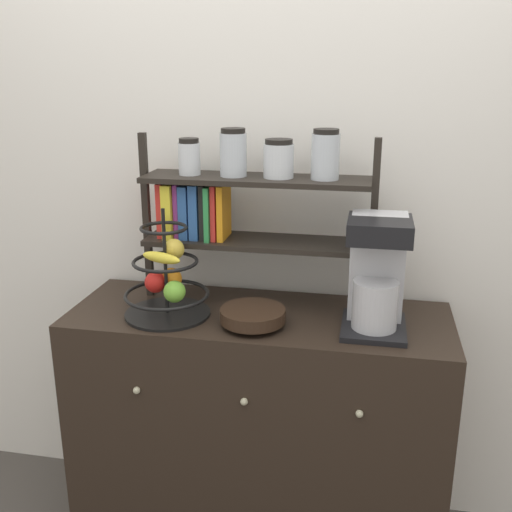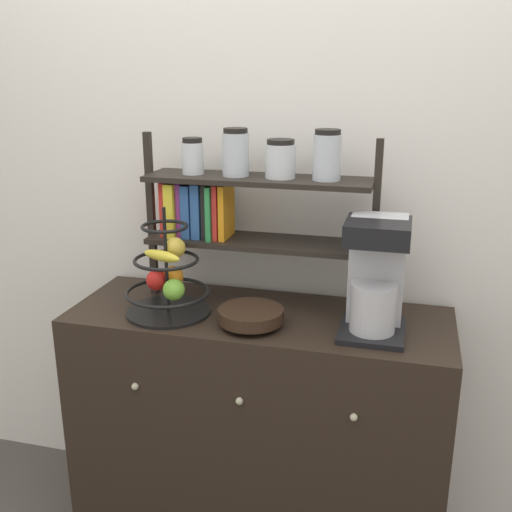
% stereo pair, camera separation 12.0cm
% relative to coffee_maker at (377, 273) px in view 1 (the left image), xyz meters
% --- Properties ---
extents(wall_back, '(7.00, 0.05, 2.60)m').
position_rel_coffee_maker_xyz_m(wall_back, '(-0.38, 0.31, 0.22)').
color(wall_back, silver).
rests_on(wall_back, ground_plane).
extents(sideboard, '(1.30, 0.49, 0.90)m').
position_rel_coffee_maker_xyz_m(sideboard, '(-0.38, 0.03, -0.63)').
color(sideboard, black).
rests_on(sideboard, ground_plane).
extents(coffee_maker, '(0.20, 0.24, 0.37)m').
position_rel_coffee_maker_xyz_m(coffee_maker, '(0.00, 0.00, 0.00)').
color(coffee_maker, black).
rests_on(coffee_maker, sideboard).
extents(fruit_stand, '(0.29, 0.29, 0.37)m').
position_rel_coffee_maker_xyz_m(fruit_stand, '(-0.68, -0.03, -0.06)').
color(fruit_stand, black).
rests_on(fruit_stand, sideboard).
extents(wooden_bowl, '(0.21, 0.21, 0.06)m').
position_rel_coffee_maker_xyz_m(wooden_bowl, '(-0.39, -0.07, -0.15)').
color(wooden_bowl, black).
rests_on(wooden_bowl, sideboard).
extents(shelf_hutch, '(0.82, 0.20, 0.61)m').
position_rel_coffee_maker_xyz_m(shelf_hutch, '(-0.48, 0.14, 0.20)').
color(shelf_hutch, black).
rests_on(shelf_hutch, sideboard).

